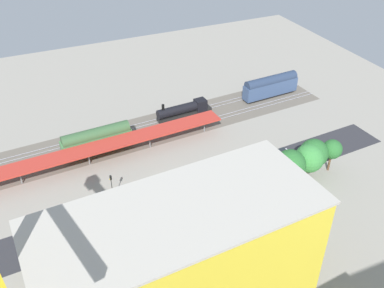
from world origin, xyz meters
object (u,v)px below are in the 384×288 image
(street_tree_0, at_px, (332,149))
(street_tree_3, at_px, (81,224))
(platform_canopy_near, at_px, (88,150))
(parked_car_0, at_px, (280,154))
(construction_building, at_px, (180,261))
(box_truck_0, at_px, (141,243))
(freight_coach_far, at_px, (97,139))
(street_tree_1, at_px, (314,153))
(passenger_coach, at_px, (271,86))
(street_tree_4, at_px, (290,165))
(parked_car_1, at_px, (257,161))
(parked_car_3, at_px, (207,175))
(parked_car_2, at_px, (229,167))
(traffic_light, at_px, (112,185))
(locomotive, at_px, (185,110))
(street_tree_2, at_px, (309,158))

(street_tree_0, xyz_separation_m, street_tree_3, (52.92, -0.76, -0.75))
(platform_canopy_near, distance_m, parked_car_0, 42.70)
(construction_building, distance_m, box_truck_0, 14.92)
(freight_coach_far, relative_size, construction_building, 0.42)
(box_truck_0, bearing_deg, freight_coach_far, -91.13)
(street_tree_1, xyz_separation_m, street_tree_3, (48.92, 0.15, -0.33))
(passenger_coach, relative_size, freight_coach_far, 1.03)
(box_truck_0, bearing_deg, street_tree_1, -171.72)
(platform_canopy_near, relative_size, street_tree_1, 8.00)
(freight_coach_far, height_order, street_tree_4, street_tree_4)
(parked_car_1, bearing_deg, parked_car_3, -0.33)
(parked_car_2, distance_m, street_tree_0, 22.03)
(street_tree_3, relative_size, traffic_light, 1.06)
(street_tree_4, bearing_deg, street_tree_0, -178.07)
(street_tree_1, bearing_deg, locomotive, -65.68)
(locomotive, relative_size, parked_car_0, 3.33)
(street_tree_1, bearing_deg, street_tree_0, 167.19)
(parked_car_0, xyz_separation_m, box_truck_0, (37.53, 13.45, 0.90))
(street_tree_4, distance_m, traffic_light, 35.73)
(street_tree_4, bearing_deg, street_tree_1, -169.32)
(locomotive, xyz_separation_m, box_truck_0, (25.22, 38.91, -0.08))
(street_tree_0, xyz_separation_m, street_tree_2, (5.83, 0.05, -0.50))
(street_tree_1, bearing_deg, street_tree_2, 27.71)
(locomotive, height_order, construction_building, construction_building)
(platform_canopy_near, xyz_separation_m, street_tree_0, (-46.53, 23.40, 1.69))
(freight_coach_far, bearing_deg, platform_canopy_near, 55.94)
(parked_car_3, distance_m, box_truck_0, 23.14)
(locomotive, distance_m, parked_car_1, 26.48)
(parked_car_1, height_order, traffic_light, traffic_light)
(passenger_coach, height_order, street_tree_1, street_tree_1)
(street_tree_1, distance_m, traffic_light, 41.99)
(construction_building, height_order, street_tree_3, construction_building)
(platform_canopy_near, height_order, locomotive, locomotive)
(parked_car_3, distance_m, street_tree_0, 26.94)
(locomotive, xyz_separation_m, parked_car_2, (0.72, 25.19, -0.95))
(traffic_light, bearing_deg, street_tree_1, 168.47)
(freight_coach_far, bearing_deg, street_tree_0, 147.36)
(street_tree_0, bearing_deg, street_tree_2, 0.48)
(street_tree_2, bearing_deg, parked_car_3, -23.31)
(street_tree_4, bearing_deg, platform_canopy_near, -33.59)
(platform_canopy_near, xyz_separation_m, street_tree_2, (-40.70, 23.45, 1.19))
(street_tree_0, relative_size, street_tree_1, 0.94)
(construction_building, bearing_deg, passenger_coach, -136.86)
(construction_building, height_order, street_tree_2, construction_building)
(street_tree_1, xyz_separation_m, street_tree_4, (6.75, 1.27, -0.03))
(passenger_coach, relative_size, construction_building, 0.43)
(parked_car_3, bearing_deg, street_tree_1, 160.78)
(traffic_light, bearing_deg, freight_coach_far, -95.01)
(platform_canopy_near, height_order, parked_car_2, platform_canopy_near)
(freight_coach_far, bearing_deg, construction_building, 91.73)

